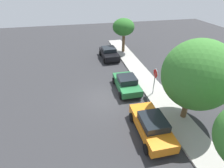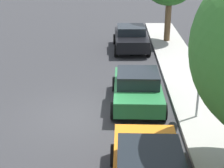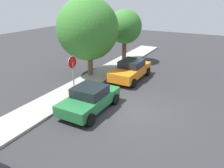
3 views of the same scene
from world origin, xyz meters
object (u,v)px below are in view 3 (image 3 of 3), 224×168
street_tree_far (88,29)px  street_tree_near_corner (125,27)px  parked_car_green (90,99)px  stop_sign (73,68)px  parked_car_orange (131,70)px

street_tree_far → street_tree_near_corner: bearing=-8.7°
parked_car_green → street_tree_near_corner: 10.32m
stop_sign → street_tree_near_corner: (8.36, 0.37, 1.55)m
parked_car_green → street_tree_near_corner: (9.68, 2.45, 2.61)m
parked_car_orange → street_tree_near_corner: 5.39m
street_tree_near_corner → street_tree_far: (-4.92, 0.75, 0.35)m
parked_car_green → street_tree_near_corner: size_ratio=0.79×
parked_car_orange → stop_sign: bearing=154.3°
parked_car_orange → street_tree_far: bearing=105.1°
parked_car_green → street_tree_far: bearing=33.9°
parked_car_orange → street_tree_near_corner: bearing=31.1°
stop_sign → street_tree_near_corner: size_ratio=0.52×
stop_sign → street_tree_far: 4.09m
stop_sign → parked_car_orange: (4.31, -2.08, -1.02)m
parked_car_green → street_tree_far: (4.76, 3.20, 2.96)m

